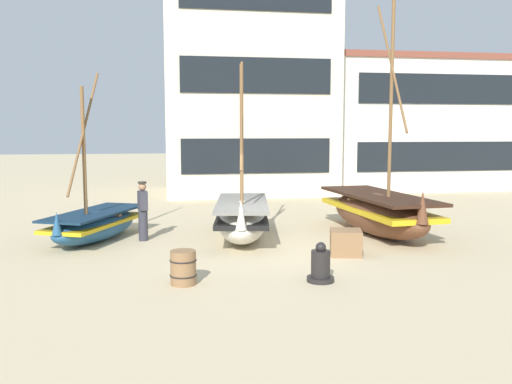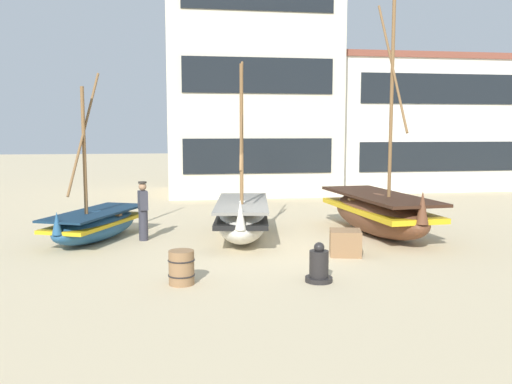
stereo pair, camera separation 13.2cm
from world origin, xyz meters
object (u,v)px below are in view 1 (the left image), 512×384
Objects in this scene: fishing_boat_near_left at (95,224)px; harbor_building_annex at (417,124)px; harbor_building_main at (247,81)px; wooden_barrel at (183,268)px; fishing_boat_centre_large at (378,212)px; fisherman_by_hull at (143,212)px; cargo_crate at (346,242)px; fishing_boat_far_right at (242,218)px; capstan_winch at (321,266)px.

harbor_building_annex is (15.46, 12.08, 2.99)m from fishing_boat_near_left.
wooden_barrel is at bearing -102.96° from harbor_building_main.
harbor_building_annex is at bearing 60.10° from fishing_boat_centre_large.
fishing_boat_centre_large is at bearing -119.90° from harbor_building_annex.
cargo_crate is at bearing -27.55° from fisherman_by_hull.
harbor_building_main is at bearing 80.81° from fishing_boat_far_right.
capstan_winch is (5.14, -5.11, -0.15)m from fishing_boat_near_left.
wooden_barrel is 4.58m from cargo_crate.
cargo_crate is (6.44, -2.87, -0.16)m from fishing_boat_near_left.
cargo_crate is at bearing -46.20° from fishing_boat_far_right.
capstan_winch is at bearing -77.88° from fishing_boat_far_right.
harbor_building_main reaches higher than fishing_boat_centre_large.
harbor_building_main is (1.92, 11.85, 4.91)m from fishing_boat_far_right.
fishing_boat_far_right is (-4.13, -0.05, -0.08)m from fishing_boat_centre_large.
fishing_boat_centre_large is (8.28, -0.42, 0.21)m from fishing_boat_near_left.
fishing_boat_far_right is 17.14m from harbor_building_annex.
capstan_winch is at bearing -52.24° from fisherman_by_hull.
fishing_boat_centre_large is 0.66× the size of harbor_building_annex.
fisherman_by_hull is 4.78m from wooden_barrel.
fishing_boat_near_left is 6.19× the size of cargo_crate.
fishing_boat_near_left is at bearing 156.00° from cargo_crate.
fishing_boat_far_right reaches higher than fisherman_by_hull.
fishing_boat_near_left is 2.81× the size of fisherman_by_hull.
cargo_crate is at bearing 59.80° from capstan_winch.
fisherman_by_hull reaches higher than capstan_winch.
fishing_boat_far_right is 2.82m from fisherman_by_hull.
capstan_winch is at bearing -120.20° from cargo_crate.
fishing_boat_centre_large is 14.68m from harbor_building_annex.
fisherman_by_hull is at bearing -138.98° from harbor_building_annex.
cargo_crate is at bearing -121.11° from harbor_building_annex.
fishing_boat_far_right is 3.03× the size of fisherman_by_hull.
fisherman_by_hull is (1.34, -0.21, 0.36)m from fishing_boat_near_left.
harbor_building_annex is (9.02, 14.95, 3.15)m from cargo_crate.
fisherman_by_hull is 5.78m from cargo_crate.
fishing_boat_far_right is 6.66× the size of cargo_crate.
fishing_boat_near_left is at bearing 115.52° from wooden_barrel.
fishing_boat_far_right is at bearing 102.12° from capstan_winch.
harbor_building_annex is at bearing 52.20° from wooden_barrel.
harbor_building_main is at bearing 86.80° from capstan_winch.
fishing_boat_centre_large is 10.01× the size of wooden_barrel.
capstan_winch is 0.08× the size of harbor_building_main.
capstan_winch reaches higher than cargo_crate.
fishing_boat_far_right is 4.75m from capstan_winch.
harbor_building_main is at bearing 100.65° from fishing_boat_centre_large.
fisherman_by_hull is 6.22m from capstan_winch.
fishing_boat_centre_large is at bearing 36.73° from wooden_barrel.
harbor_building_annex is (10.32, 17.19, 3.15)m from capstan_winch.
cargo_crate is at bearing -24.00° from fishing_boat_near_left.
fishing_boat_far_right is (4.14, -0.47, 0.13)m from fishing_boat_near_left.
wooden_barrel is at bearing -154.20° from cargo_crate.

